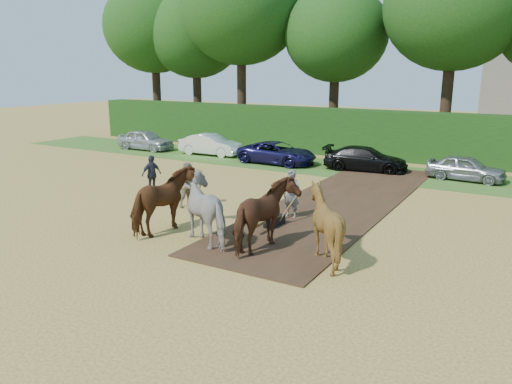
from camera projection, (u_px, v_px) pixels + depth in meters
The scene contains 9 objects.
ground at pixel (217, 246), 15.97m from camera, with size 120.00×120.00×0.00m, color gold.
earth_strip at pixel (340, 202), 21.11m from camera, with size 4.50×17.00×0.05m, color #472D1C.
grass_verge at pixel (359, 171), 27.72m from camera, with size 50.00×5.00×0.03m, color #38601E.
hedgerow at pixel (384, 135), 31.14m from camera, with size 46.00×1.60×3.00m, color #14380F.
spectator_near at pixel (189, 185), 20.35m from camera, with size 0.89×0.69×1.83m, color tan.
spectator_far at pixel (152, 174), 22.62m from camera, with size 1.02×0.42×1.74m, color #282B35.
plough_team at pixel (240, 212), 15.81m from camera, with size 7.32×5.30×2.23m.
parked_cars at pixel (318, 155), 28.75m from camera, with size 30.37×3.06×1.48m.
treeline at pixel (380, 15), 32.85m from camera, with size 48.70×10.60×14.21m.
Camera 1 is at (8.66, -12.42, 5.52)m, focal length 35.00 mm.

